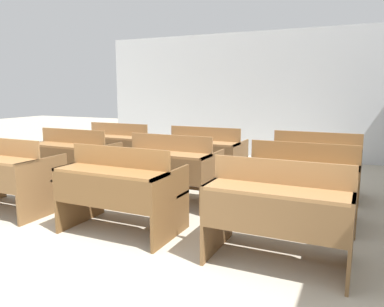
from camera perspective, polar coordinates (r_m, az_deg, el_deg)
name	(u,v)px	position (r m, az deg, el deg)	size (l,w,h in m)	color
wall_back	(251,95)	(8.61, 8.94, 8.78)	(7.27, 0.06, 2.76)	silver
bench_front_left	(5,174)	(5.16, -26.55, -2.79)	(1.19, 0.78, 0.92)	brown
bench_front_center	(120,188)	(4.01, -10.86, -5.26)	(1.19, 0.78, 0.92)	brown
bench_front_right	(279,211)	(3.33, 13.19, -8.46)	(1.19, 0.78, 0.92)	brown
bench_second_left	(74,158)	(5.93, -17.57, -0.70)	(1.19, 0.78, 0.92)	brown
bench_second_center	(171,168)	(4.97, -3.27, -2.21)	(1.19, 0.78, 0.92)	brown
bench_second_right	(302,181)	(4.42, 16.42, -4.08)	(1.19, 0.78, 0.92)	brown
bench_third_left	(119,148)	(6.78, -11.05, 0.83)	(1.19, 0.78, 0.92)	brown
bench_third_center	(205,155)	(5.98, 1.93, -0.17)	(1.19, 0.78, 0.92)	brown
bench_third_right	(315,163)	(5.56, 18.29, -1.41)	(1.19, 0.78, 0.92)	brown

